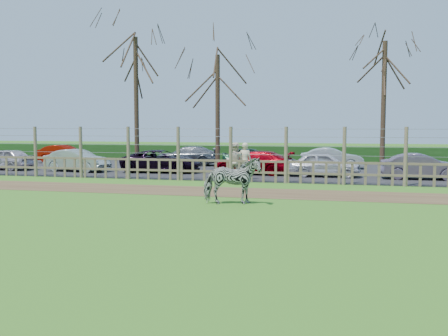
% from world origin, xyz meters
% --- Properties ---
extents(ground, '(120.00, 120.00, 0.00)m').
position_xyz_m(ground, '(0.00, 0.00, 0.00)').
color(ground, '#5F933A').
rests_on(ground, ground).
extents(dirt_strip, '(34.00, 2.80, 0.01)m').
position_xyz_m(dirt_strip, '(0.00, 4.50, 0.01)').
color(dirt_strip, brown).
rests_on(dirt_strip, ground).
extents(asphalt, '(44.00, 13.00, 0.04)m').
position_xyz_m(asphalt, '(0.00, 14.50, 0.02)').
color(asphalt, '#232326').
rests_on(asphalt, ground).
extents(hedge, '(46.00, 2.00, 1.10)m').
position_xyz_m(hedge, '(0.00, 21.50, 0.55)').
color(hedge, '#1E4716').
rests_on(hedge, ground).
extents(fence, '(30.16, 0.16, 2.50)m').
position_xyz_m(fence, '(0.00, 8.00, 0.80)').
color(fence, brown).
rests_on(fence, ground).
extents(tree_left, '(4.80, 4.80, 7.88)m').
position_xyz_m(tree_left, '(-6.50, 12.50, 5.62)').
color(tree_left, '#3D2B1E').
rests_on(tree_left, ground).
extents(tree_mid, '(4.80, 4.80, 6.83)m').
position_xyz_m(tree_mid, '(-2.00, 13.50, 4.87)').
color(tree_mid, '#3D2B1E').
rests_on(tree_mid, ground).
extents(tree_right, '(4.80, 4.80, 7.35)m').
position_xyz_m(tree_right, '(7.00, 14.00, 5.24)').
color(tree_right, '#3D2B1E').
rests_on(tree_right, ground).
extents(zebra, '(1.99, 1.28, 1.55)m').
position_xyz_m(zebra, '(1.47, 1.64, 0.78)').
color(zebra, gray).
rests_on(zebra, ground).
extents(visitor_a, '(0.63, 0.42, 1.72)m').
position_xyz_m(visitor_a, '(0.51, 8.75, 0.90)').
color(visitor_a, beige).
rests_on(visitor_a, asphalt).
extents(visitor_b, '(0.89, 0.72, 1.72)m').
position_xyz_m(visitor_b, '(0.04, 8.64, 0.90)').
color(visitor_b, beige).
rests_on(visitor_b, asphalt).
extents(car_0, '(3.61, 1.65, 1.20)m').
position_xyz_m(car_0, '(-13.83, 10.70, 0.64)').
color(car_0, '#C2B5BE').
rests_on(car_0, asphalt).
extents(car_1, '(3.78, 1.74, 1.20)m').
position_xyz_m(car_1, '(-9.24, 10.66, 0.64)').
color(car_1, '#ACBCB2').
rests_on(car_1, asphalt).
extents(car_2, '(4.40, 2.17, 1.20)m').
position_xyz_m(car_2, '(-4.56, 11.28, 0.64)').
color(car_2, black).
rests_on(car_2, asphalt).
extents(car_3, '(4.26, 2.01, 1.20)m').
position_xyz_m(car_3, '(0.42, 11.39, 0.64)').
color(car_3, '#8F000C').
rests_on(car_3, asphalt).
extents(car_4, '(3.53, 1.43, 1.20)m').
position_xyz_m(car_4, '(4.06, 10.93, 0.64)').
color(car_4, silver).
rests_on(car_4, asphalt).
extents(car_5, '(3.66, 1.31, 1.20)m').
position_xyz_m(car_5, '(8.52, 10.76, 0.64)').
color(car_5, '#63536A').
rests_on(car_5, asphalt).
extents(car_7, '(3.66, 1.31, 1.20)m').
position_xyz_m(car_7, '(-13.37, 16.15, 0.64)').
color(car_7, '#931104').
rests_on(car_7, asphalt).
extents(car_9, '(4.29, 2.09, 1.20)m').
position_xyz_m(car_9, '(-4.68, 16.08, 0.64)').
color(car_9, slate).
rests_on(car_9, asphalt).
extents(car_10, '(3.67, 1.83, 1.20)m').
position_xyz_m(car_10, '(-0.47, 15.71, 0.64)').
color(car_10, '#1B442E').
rests_on(car_10, asphalt).
extents(car_11, '(3.72, 1.52, 1.20)m').
position_xyz_m(car_11, '(4.31, 15.92, 0.64)').
color(car_11, '#BBC0BD').
rests_on(car_11, asphalt).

